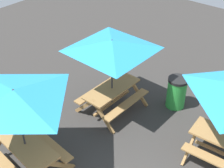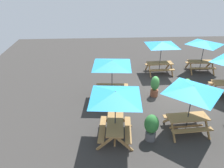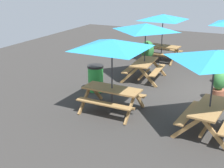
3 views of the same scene
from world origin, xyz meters
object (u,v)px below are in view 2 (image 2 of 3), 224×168
object	(u,v)px
picnic_table_4	(204,45)
potted_plant_0	(151,126)
picnic_table_3	(162,46)
picnic_table_1	(112,66)
picnic_table_5	(115,98)
potted_plant_2	(186,87)
potted_plant_1	(155,86)
picnic_table_2	(193,92)

from	to	relation	value
picnic_table_4	potted_plant_0	world-z (taller)	picnic_table_4
picnic_table_3	picnic_table_1	bearing A→B (deg)	-139.22
picnic_table_5	potted_plant_2	size ratio (longest dim) A/B	2.56
picnic_table_3	potted_plant_2	xyz separation A→B (m)	(0.72, -3.34, -1.42)
potted_plant_2	potted_plant_0	bearing A→B (deg)	-128.36
potted_plant_1	potted_plant_0	bearing A→B (deg)	-105.28
picnic_table_1	picnic_table_5	world-z (taller)	same
picnic_table_1	potted_plant_0	size ratio (longest dim) A/B	2.25
picnic_table_1	picnic_table_4	xyz separation A→B (m)	(6.58, 3.45, 0.00)
picnic_table_5	potted_plant_1	world-z (taller)	picnic_table_5
picnic_table_2	picnic_table_5	bearing A→B (deg)	-178.84
picnic_table_1	picnic_table_4	bearing A→B (deg)	32.44
picnic_table_4	potted_plant_2	distance (m)	4.39
picnic_table_3	picnic_table_4	bearing A→B (deg)	-0.21
picnic_table_1	potted_plant_0	world-z (taller)	picnic_table_1
picnic_table_3	potted_plant_1	xyz separation A→B (m)	(-1.10, -3.23, -1.33)
potted_plant_0	potted_plant_1	distance (m)	3.82
picnic_table_2	picnic_table_3	xyz separation A→B (m)	(0.37, 6.41, 0.00)
picnic_table_4	potted_plant_1	xyz separation A→B (m)	(-4.12, -3.35, -1.33)
picnic_table_2	picnic_table_5	distance (m)	3.26
picnic_table_2	potted_plant_2	world-z (taller)	picnic_table_2
picnic_table_4	picnic_table_5	size ratio (longest dim) A/B	0.83
picnic_table_2	picnic_table_3	size ratio (longest dim) A/B	0.83
picnic_table_1	potted_plant_2	distance (m)	4.51
picnic_table_2	potted_plant_1	distance (m)	3.52
picnic_table_2	potted_plant_2	xyz separation A→B (m)	(1.09, 3.07, -1.42)
picnic_table_1	potted_plant_0	bearing A→B (deg)	-63.18
picnic_table_1	picnic_table_3	world-z (taller)	same
picnic_table_3	potted_plant_2	bearing A→B (deg)	-80.19
picnic_table_1	picnic_table_5	xyz separation A→B (m)	(-0.05, -3.36, 0.00)
picnic_table_2	picnic_table_5	world-z (taller)	same
potted_plant_2	picnic_table_5	bearing A→B (deg)	-142.23
picnic_table_3	picnic_table_5	xyz separation A→B (m)	(-3.61, -6.69, 0.00)
picnic_table_1	potted_plant_1	distance (m)	2.80
picnic_table_4	picnic_table_5	distance (m)	9.51
picnic_table_4	potted_plant_2	xyz separation A→B (m)	(-2.30, -3.45, -1.42)
picnic_table_5	potted_plant_2	bearing A→B (deg)	-46.85
picnic_table_3	potted_plant_2	size ratio (longest dim) A/B	2.57
picnic_table_3	potted_plant_0	world-z (taller)	picnic_table_3
picnic_table_1	picnic_table_4	distance (m)	7.43
picnic_table_1	picnic_table_3	size ratio (longest dim) A/B	1.00
potted_plant_2	picnic_table_4	bearing A→B (deg)	56.34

